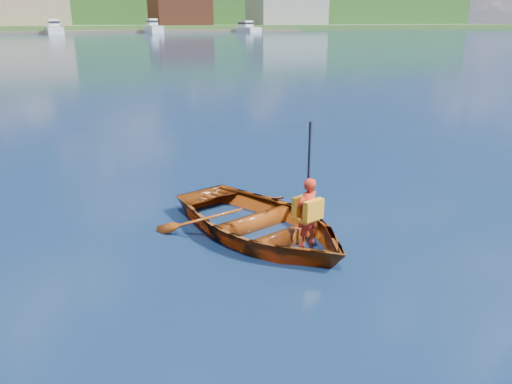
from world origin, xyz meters
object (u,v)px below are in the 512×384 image
rowboat (260,223)px  dock (45,32)px  child_paddler (308,211)px  marina_yachts (25,29)px

rowboat → dock: (3.12, 147.15, 0.18)m
child_paddler → dock: child_paddler is taller
marina_yachts → dock: bearing=43.6°
child_paddler → marina_yachts: size_ratio=0.01×
rowboat → dock: bearing=88.8°
dock → marina_yachts: bearing=-136.4°
child_paddler → dock: size_ratio=0.01×
dock → marina_yachts: 6.82m
rowboat → marina_yachts: 142.51m
child_paddler → marina_yachts: 143.34m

